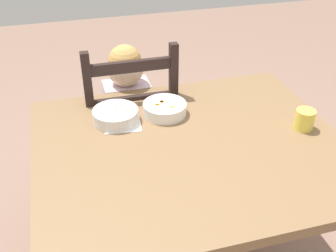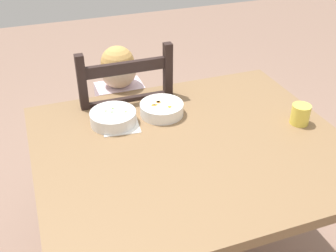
{
  "view_description": "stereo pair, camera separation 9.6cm",
  "coord_description": "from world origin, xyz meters",
  "px_view_note": "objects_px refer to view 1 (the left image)",
  "views": [
    {
      "loc": [
        -0.43,
        -1.19,
        1.67
      ],
      "look_at": [
        -0.07,
        0.07,
        0.82
      ],
      "focal_mm": 43.89,
      "sensor_mm": 36.0,
      "label": 1
    },
    {
      "loc": [
        -0.52,
        -1.16,
        1.67
      ],
      "look_at": [
        -0.07,
        0.07,
        0.82
      ],
      "focal_mm": 43.89,
      "sensor_mm": 36.0,
      "label": 2
    }
  ],
  "objects_px": {
    "bowl_of_carrots": "(165,108)",
    "bowl_of_peas": "(116,115)",
    "child_figure": "(129,111)",
    "dining_table": "(190,168)",
    "drinking_cup": "(305,120)",
    "dining_chair": "(130,137)",
    "spoon": "(151,112)"
  },
  "relations": [
    {
      "from": "dining_table",
      "to": "drinking_cup",
      "type": "xyz_separation_m",
      "value": [
        0.47,
        -0.01,
        0.15
      ]
    },
    {
      "from": "dining_chair",
      "to": "bowl_of_peas",
      "type": "bearing_deg",
      "value": -109.3
    },
    {
      "from": "dining_chair",
      "to": "bowl_of_peas",
      "type": "height_order",
      "value": "dining_chair"
    },
    {
      "from": "drinking_cup",
      "to": "bowl_of_carrots",
      "type": "bearing_deg",
      "value": 152.96
    },
    {
      "from": "dining_chair",
      "to": "child_figure",
      "type": "height_order",
      "value": "dining_chair"
    },
    {
      "from": "child_figure",
      "to": "bowl_of_carrots",
      "type": "distance_m",
      "value": 0.35
    },
    {
      "from": "bowl_of_carrots",
      "to": "spoon",
      "type": "relative_size",
      "value": 1.62
    },
    {
      "from": "dining_table",
      "to": "bowl_of_carrots",
      "type": "height_order",
      "value": "bowl_of_carrots"
    },
    {
      "from": "dining_table",
      "to": "child_figure",
      "type": "bearing_deg",
      "value": 104.83
    },
    {
      "from": "child_figure",
      "to": "drinking_cup",
      "type": "xyz_separation_m",
      "value": [
        0.61,
        -0.55,
        0.17
      ]
    },
    {
      "from": "spoon",
      "to": "drinking_cup",
      "type": "xyz_separation_m",
      "value": [
        0.56,
        -0.29,
        0.04
      ]
    },
    {
      "from": "child_figure",
      "to": "drinking_cup",
      "type": "height_order",
      "value": "child_figure"
    },
    {
      "from": "drinking_cup",
      "to": "dining_chair",
      "type": "bearing_deg",
      "value": 137.72
    },
    {
      "from": "child_figure",
      "to": "bowl_of_peas",
      "type": "relative_size",
      "value": 5.18
    },
    {
      "from": "bowl_of_peas",
      "to": "bowl_of_carrots",
      "type": "bearing_deg",
      "value": -0.0
    },
    {
      "from": "dining_chair",
      "to": "drinking_cup",
      "type": "relative_size",
      "value": 12.36
    },
    {
      "from": "child_figure",
      "to": "spoon",
      "type": "distance_m",
      "value": 0.3
    },
    {
      "from": "bowl_of_carrots",
      "to": "dining_table",
      "type": "bearing_deg",
      "value": -81.17
    },
    {
      "from": "dining_table",
      "to": "bowl_of_carrots",
      "type": "relative_size",
      "value": 6.39
    },
    {
      "from": "dining_chair",
      "to": "bowl_of_carrots",
      "type": "relative_size",
      "value": 5.58
    },
    {
      "from": "child_figure",
      "to": "bowl_of_carrots",
      "type": "bearing_deg",
      "value": -70.42
    },
    {
      "from": "bowl_of_peas",
      "to": "drinking_cup",
      "type": "distance_m",
      "value": 0.76
    },
    {
      "from": "dining_table",
      "to": "bowl_of_peas",
      "type": "height_order",
      "value": "bowl_of_peas"
    },
    {
      "from": "child_figure",
      "to": "bowl_of_carrots",
      "type": "height_order",
      "value": "child_figure"
    },
    {
      "from": "bowl_of_peas",
      "to": "drinking_cup",
      "type": "xyz_separation_m",
      "value": [
        0.71,
        -0.26,
        0.01
      ]
    },
    {
      "from": "dining_table",
      "to": "dining_chair",
      "type": "height_order",
      "value": "dining_chair"
    },
    {
      "from": "drinking_cup",
      "to": "bowl_of_peas",
      "type": "bearing_deg",
      "value": 160.14
    },
    {
      "from": "dining_table",
      "to": "spoon",
      "type": "relative_size",
      "value": 10.34
    },
    {
      "from": "child_figure",
      "to": "bowl_of_carrots",
      "type": "xyz_separation_m",
      "value": [
        0.1,
        -0.29,
        0.16
      ]
    },
    {
      "from": "dining_table",
      "to": "dining_chair",
      "type": "bearing_deg",
      "value": 104.78
    },
    {
      "from": "bowl_of_carrots",
      "to": "bowl_of_peas",
      "type": "bearing_deg",
      "value": 180.0
    },
    {
      "from": "dining_table",
      "to": "bowl_of_peas",
      "type": "xyz_separation_m",
      "value": [
        -0.25,
        0.24,
        0.14
      ]
    }
  ]
}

